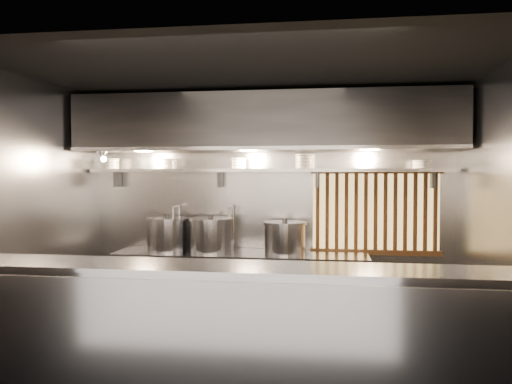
% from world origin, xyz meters
% --- Properties ---
extents(floor, '(4.50, 4.50, 0.00)m').
position_xyz_m(floor, '(0.00, 0.00, 0.00)').
color(floor, black).
rests_on(floor, ground).
extents(ceiling, '(4.50, 4.50, 0.00)m').
position_xyz_m(ceiling, '(0.00, 0.00, 2.80)').
color(ceiling, black).
rests_on(ceiling, wall_back).
extents(wall_back, '(4.50, 0.00, 4.50)m').
position_xyz_m(wall_back, '(0.00, 1.50, 1.40)').
color(wall_back, gray).
rests_on(wall_back, floor).
extents(wall_left, '(0.00, 3.00, 3.00)m').
position_xyz_m(wall_left, '(-2.25, 0.00, 1.40)').
color(wall_left, gray).
rests_on(wall_left, floor).
extents(wall_right, '(0.00, 3.00, 3.00)m').
position_xyz_m(wall_right, '(2.25, 0.00, 1.40)').
color(wall_right, gray).
rests_on(wall_right, floor).
extents(serving_counter, '(4.50, 0.56, 1.13)m').
position_xyz_m(serving_counter, '(0.00, -0.96, 0.57)').
color(serving_counter, '#939398').
rests_on(serving_counter, floor).
extents(cooking_bench, '(3.00, 0.70, 0.90)m').
position_xyz_m(cooking_bench, '(-0.30, 1.13, 0.45)').
color(cooking_bench, '#939398').
rests_on(cooking_bench, floor).
extents(bowl_shelf, '(4.40, 0.34, 0.04)m').
position_xyz_m(bowl_shelf, '(0.00, 1.32, 1.88)').
color(bowl_shelf, '#939398').
rests_on(bowl_shelf, wall_back).
extents(exhaust_hood, '(4.40, 0.81, 0.65)m').
position_xyz_m(exhaust_hood, '(0.00, 1.10, 2.42)').
color(exhaust_hood, '#2D2D30').
rests_on(exhaust_hood, ceiling).
extents(wood_screen, '(1.56, 0.09, 1.04)m').
position_xyz_m(wood_screen, '(1.30, 1.45, 1.38)').
color(wood_screen, '#F4C66D').
rests_on(wood_screen, wall_back).
extents(faucet_left, '(0.04, 0.30, 0.50)m').
position_xyz_m(faucet_left, '(-1.15, 1.37, 1.31)').
color(faucet_left, silver).
rests_on(faucet_left, wall_back).
extents(faucet_right, '(0.04, 0.30, 0.50)m').
position_xyz_m(faucet_right, '(-0.45, 1.37, 1.31)').
color(faucet_right, silver).
rests_on(faucet_right, wall_back).
extents(heat_lamp, '(0.25, 0.35, 0.20)m').
position_xyz_m(heat_lamp, '(-1.90, 0.85, 2.07)').
color(heat_lamp, '#939398').
rests_on(heat_lamp, exhaust_hood).
extents(pendant_bulb, '(0.09, 0.09, 0.19)m').
position_xyz_m(pendant_bulb, '(-0.10, 1.20, 1.96)').
color(pendant_bulb, '#2D2D30').
rests_on(pendant_bulb, exhaust_hood).
extents(stock_pot_left, '(0.69, 0.69, 0.45)m').
position_xyz_m(stock_pot_left, '(-0.66, 1.14, 1.11)').
color(stock_pot_left, '#939398').
rests_on(stock_pot_left, cooking_bench).
extents(stock_pot_mid, '(0.67, 0.67, 0.44)m').
position_xyz_m(stock_pot_mid, '(-1.21, 1.14, 1.10)').
color(stock_pot_mid, '#939398').
rests_on(stock_pot_mid, cooking_bench).
extents(stock_pot_right, '(0.52, 0.52, 0.41)m').
position_xyz_m(stock_pot_right, '(0.23, 1.12, 1.09)').
color(stock_pot_right, '#939398').
rests_on(stock_pot_right, cooking_bench).
extents(bowl_stack_0, '(0.20, 0.20, 0.13)m').
position_xyz_m(bowl_stack_0, '(-2.00, 1.32, 1.97)').
color(bowl_stack_0, silver).
rests_on(bowl_stack_0, bowl_shelf).
extents(bowl_stack_1, '(0.21, 0.21, 0.13)m').
position_xyz_m(bowl_stack_1, '(-1.24, 1.32, 1.97)').
color(bowl_stack_1, silver).
rests_on(bowl_stack_1, bowl_shelf).
extents(bowl_stack_2, '(0.20, 0.20, 0.13)m').
position_xyz_m(bowl_stack_2, '(-0.35, 1.32, 1.97)').
color(bowl_stack_2, silver).
rests_on(bowl_stack_2, bowl_shelf).
extents(bowl_stack_3, '(0.24, 0.24, 0.17)m').
position_xyz_m(bowl_stack_3, '(0.46, 1.32, 1.98)').
color(bowl_stack_3, silver).
rests_on(bowl_stack_3, bowl_shelf).
extents(bowl_stack_4, '(0.22, 0.22, 0.09)m').
position_xyz_m(bowl_stack_4, '(1.81, 1.32, 1.95)').
color(bowl_stack_4, silver).
rests_on(bowl_stack_4, bowl_shelf).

